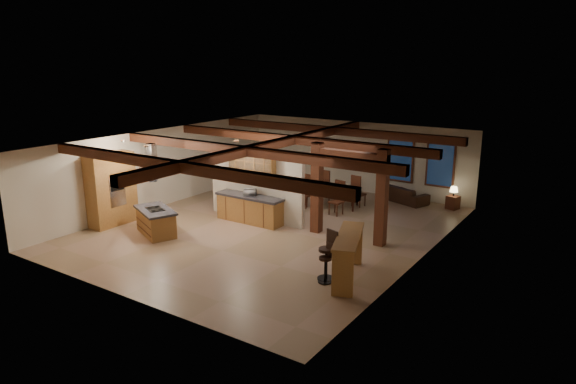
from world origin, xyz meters
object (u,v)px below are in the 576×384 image
object	(u,v)px
bar_counter	(348,249)
dining_table	(332,198)
sofa	(402,193)
kitchen_island	(156,221)

from	to	relation	value
bar_counter	dining_table	bearing A→B (deg)	122.38
dining_table	sofa	bearing A→B (deg)	32.99
kitchen_island	sofa	world-z (taller)	kitchen_island
sofa	bar_counter	size ratio (longest dim) A/B	0.91
sofa	bar_counter	world-z (taller)	bar_counter
bar_counter	sofa	bearing A→B (deg)	101.60
kitchen_island	dining_table	world-z (taller)	kitchen_island
dining_table	sofa	xyz separation A→B (m)	(1.91, 2.20, -0.04)
kitchen_island	sofa	distance (m)	9.47
dining_table	bar_counter	world-z (taller)	bar_counter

